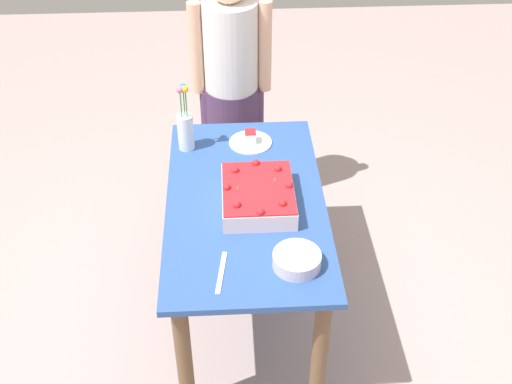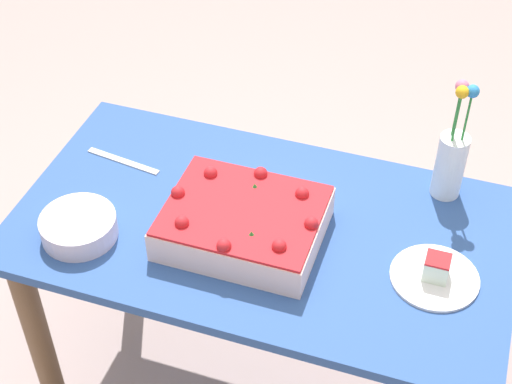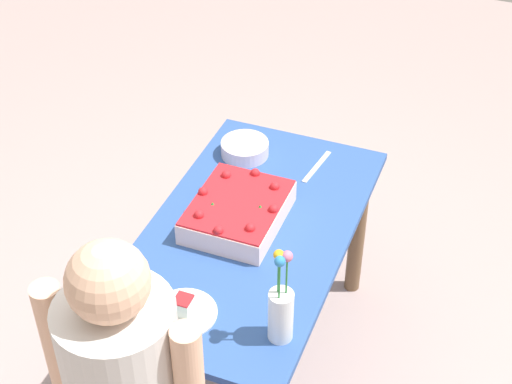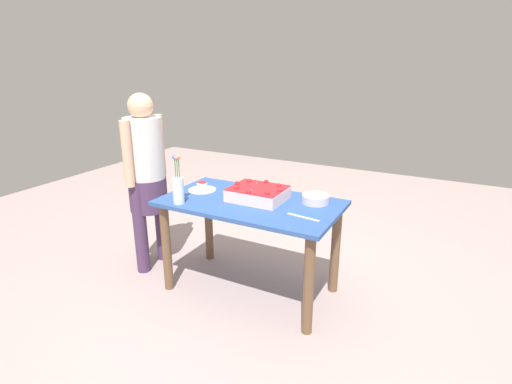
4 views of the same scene
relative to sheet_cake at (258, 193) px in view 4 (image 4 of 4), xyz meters
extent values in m
plane|color=#B09995|center=(0.03, 0.06, -0.79)|extent=(8.00, 8.00, 0.00)
cube|color=#2F5499|center=(0.03, 0.06, -0.06)|extent=(1.31, 0.73, 0.03)
cylinder|color=brown|center=(-0.55, -0.23, -0.44)|extent=(0.07, 0.07, 0.71)
cylinder|color=brown|center=(0.62, -0.23, -0.44)|extent=(0.07, 0.07, 0.71)
cylinder|color=brown|center=(-0.55, 0.34, -0.44)|extent=(0.07, 0.07, 0.71)
cylinder|color=brown|center=(0.62, 0.34, -0.44)|extent=(0.07, 0.07, 0.71)
cube|color=#FCDAD6|center=(0.00, 0.00, -0.01)|extent=(0.40, 0.32, 0.09)
cube|color=red|center=(0.00, 0.00, 0.04)|extent=(0.39, 0.32, 0.01)
sphere|color=red|center=(0.18, 0.00, 0.05)|extent=(0.04, 0.04, 0.04)
sphere|color=red|center=(0.13, 0.10, 0.05)|extent=(0.04, 0.04, 0.04)
sphere|color=red|center=(0.00, 0.14, 0.05)|extent=(0.04, 0.04, 0.04)
sphere|color=red|center=(-0.13, 0.10, 0.05)|extent=(0.04, 0.04, 0.04)
sphere|color=red|center=(-0.18, 0.00, 0.05)|extent=(0.04, 0.04, 0.04)
sphere|color=red|center=(-0.13, -0.10, 0.05)|extent=(0.04, 0.04, 0.04)
sphere|color=red|center=(0.00, -0.14, 0.05)|extent=(0.04, 0.04, 0.04)
sphere|color=red|center=(0.13, -0.10, 0.05)|extent=(0.04, 0.04, 0.04)
cone|color=#2D8438|center=(0.00, 0.09, 0.05)|extent=(0.02, 0.02, 0.02)
cone|color=#2D8438|center=(0.05, -0.08, 0.05)|extent=(0.02, 0.02, 0.02)
cylinder|color=white|center=(0.49, 0.01, -0.05)|extent=(0.22, 0.22, 0.01)
cube|color=white|center=(0.49, 0.01, -0.01)|extent=(0.06, 0.06, 0.06)
cube|color=red|center=(0.49, 0.01, 0.02)|extent=(0.06, 0.06, 0.01)
cube|color=silver|center=(-0.43, 0.17, -0.05)|extent=(0.24, 0.05, 0.00)
cylinder|color=white|center=(0.47, 0.34, 0.05)|extent=(0.08, 0.08, 0.19)
cylinder|color=#2D8438|center=(0.49, 0.33, 0.22)|extent=(0.01, 0.01, 0.15)
sphere|color=#2C81CB|center=(0.49, 0.33, 0.29)|extent=(0.03, 0.03, 0.03)
cylinder|color=#2D8438|center=(0.46, 0.35, 0.22)|extent=(0.01, 0.01, 0.15)
sphere|color=#D76E90|center=(0.46, 0.35, 0.29)|extent=(0.03, 0.03, 0.03)
cylinder|color=#2D8438|center=(0.46, 0.32, 0.22)|extent=(0.01, 0.01, 0.15)
sphere|color=yellow|center=(0.46, 0.32, 0.29)|extent=(0.03, 0.03, 0.03)
cylinder|color=silver|center=(-0.40, -0.13, -0.02)|extent=(0.20, 0.20, 0.06)
cylinder|color=#4B3357|center=(0.99, 0.22, -0.40)|extent=(0.11, 0.11, 0.78)
cylinder|color=#4B3357|center=(0.99, -0.04, -0.40)|extent=(0.11, 0.11, 0.78)
cylinder|color=#4B3357|center=(0.99, 0.09, -0.13)|extent=(0.31, 0.32, 0.28)
cylinder|color=silver|center=(0.99, 0.09, 0.25)|extent=(0.30, 0.30, 0.52)
sphere|color=#EEB895|center=(0.99, 0.09, 0.60)|extent=(0.20, 0.20, 0.20)
cylinder|color=#EEB895|center=(0.99, 0.28, 0.25)|extent=(0.08, 0.08, 0.52)
cylinder|color=#EEB895|center=(0.99, -0.09, 0.25)|extent=(0.08, 0.08, 0.52)
camera|label=1|loc=(-2.25, 0.13, 1.80)|focal=45.00mm
camera|label=2|loc=(0.49, -1.35, 1.40)|focal=55.00mm
camera|label=3|loc=(2.04, 0.86, 1.87)|focal=55.00mm
camera|label=4|loc=(-1.29, 2.48, 0.95)|focal=28.00mm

